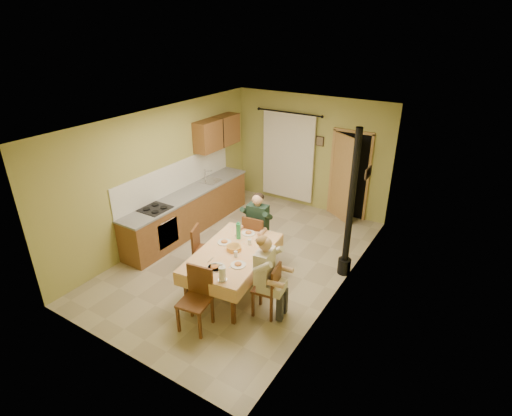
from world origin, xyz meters
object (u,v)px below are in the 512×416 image
Objects in this scene: man_right at (266,268)px; chair_far at (257,247)px; dining_table at (233,270)px; stove_flue at (349,225)px; chair_near at (196,311)px; chair_left at (205,259)px; man_far at (257,220)px; chair_right at (267,299)px.

chair_far is at bearing 28.75° from man_right.
dining_table is 0.73× the size of stove_flue.
man_right is 0.50× the size of stove_flue.
chair_near is 1.50m from chair_left.
man_far is at bearing -164.34° from stove_flue.
chair_near is at bearing -118.64° from stove_flue.
dining_table is 1.46× the size of man_right.
chair_far is at bearing 90.95° from dining_table.
chair_left is at bearing -129.75° from man_far.
chair_left is at bearing -148.80° from stove_flue.
stove_flue reaches higher than man_far.
man_far is (-0.99, 1.30, 0.59)m from chair_right.
stove_flue is at bearing -28.94° from chair_right.
man_far is at bearing 125.29° from chair_left.
man_right is at bearing 90.00° from chair_right.
chair_left is 0.34× the size of stove_flue.
stove_flue reaches higher than chair_left.
chair_right is 0.59m from man_right.
dining_table is at bearing 63.77° from chair_right.
chair_far is 1.07m from chair_left.
stove_flue reaches higher than chair_far.
dining_table is 2.02× the size of chair_near.
man_far is 1.72m from stove_flue.
chair_far is at bearing -90.00° from man_far.
chair_near is 0.36× the size of stove_flue.
chair_left is 1.23m from man_far.
man_far and man_right have the same top height.
chair_right reaches higher than dining_table.
chair_right is 1.74m from man_far.
chair_near reaches higher than chair_left.
chair_near is (0.22, -2.13, 0.00)m from chair_far.
chair_right is (0.77, 0.85, -0.00)m from chair_near.
dining_table is 1.03m from chair_far.
chair_near is at bearing -90.24° from man_far.
chair_right is at bearing -140.70° from chair_near.
chair_left is (-0.60, -0.88, -0.00)m from chair_far.
dining_table is 0.76m from chair_left.
dining_table is at bearing 58.79° from chair_left.
chair_left is 0.68× the size of man_far.
chair_far is 1.06× the size of chair_left.
dining_table is at bearing -94.58° from chair_near.
chair_near is at bearing 12.06° from chair_left.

